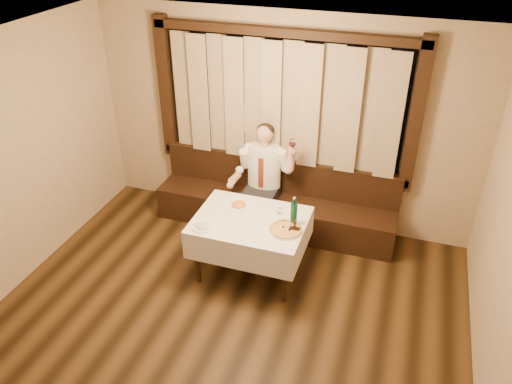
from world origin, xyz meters
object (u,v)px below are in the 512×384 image
(dining_table, at_px, (250,227))
(cruet_caddy, at_px, (295,227))
(green_bottle, at_px, (294,213))
(pasta_cream, at_px, (202,225))
(seated_man, at_px, (263,172))
(pizza, at_px, (286,230))
(banquette, at_px, (275,206))
(pasta_red, at_px, (239,203))

(dining_table, distance_m, cruet_caddy, 0.55)
(green_bottle, relative_size, cruet_caddy, 2.79)
(dining_table, bearing_deg, cruet_caddy, -6.32)
(pasta_cream, distance_m, cruet_caddy, 1.02)
(seated_man, bearing_deg, pasta_cream, -103.48)
(pizza, xyz_separation_m, cruet_caddy, (0.09, 0.04, 0.03))
(banquette, distance_m, green_bottle, 1.23)
(green_bottle, xyz_separation_m, cruet_caddy, (0.04, -0.12, -0.10))
(pizza, xyz_separation_m, pasta_red, (-0.66, 0.30, 0.02))
(pasta_red, relative_size, green_bottle, 0.81)
(banquette, relative_size, pasta_cream, 13.04)
(pizza, height_order, cruet_caddy, cruet_caddy)
(pasta_red, bearing_deg, green_bottle, -12.08)
(pasta_cream, relative_size, cruet_caddy, 1.97)
(banquette, bearing_deg, dining_table, -90.00)
(pasta_cream, height_order, green_bottle, green_bottle)
(pasta_red, bearing_deg, pizza, -24.64)
(cruet_caddy, bearing_deg, pizza, -161.65)
(green_bottle, distance_m, seated_man, 1.08)
(pasta_cream, relative_size, seated_man, 0.17)
(dining_table, xyz_separation_m, pasta_red, (-0.22, 0.21, 0.14))
(green_bottle, xyz_separation_m, seated_man, (-0.64, 0.88, -0.06))
(pizza, relative_size, pasta_cream, 1.55)
(green_bottle, relative_size, seated_man, 0.24)
(pasta_red, xyz_separation_m, seated_man, (0.07, 0.72, 0.05))
(pasta_red, distance_m, green_bottle, 0.73)
(pasta_red, relative_size, cruet_caddy, 2.25)
(banquette, height_order, pasta_cream, banquette)
(pizza, bearing_deg, pasta_red, 155.36)
(pizza, height_order, pasta_cream, pasta_cream)
(green_bottle, bearing_deg, pasta_red, 167.92)
(banquette, relative_size, pasta_red, 11.42)
(pizza, height_order, seated_man, seated_man)
(green_bottle, bearing_deg, banquette, 116.75)
(banquette, height_order, pasta_red, banquette)
(pasta_red, bearing_deg, dining_table, -43.54)
(dining_table, height_order, pizza, pizza)
(dining_table, height_order, seated_man, seated_man)
(banquette, height_order, green_bottle, green_bottle)
(pasta_red, relative_size, pasta_cream, 1.14)
(pizza, xyz_separation_m, pasta_cream, (-0.89, -0.23, 0.02))
(dining_table, height_order, green_bottle, green_bottle)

